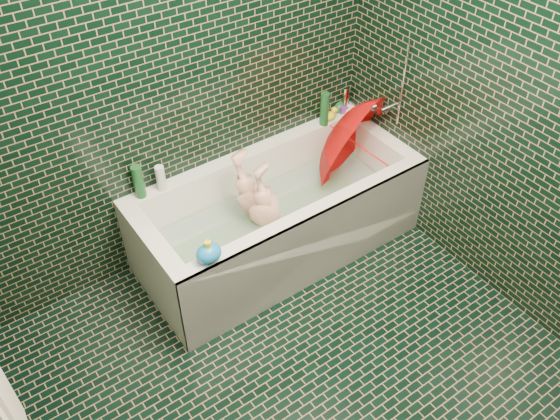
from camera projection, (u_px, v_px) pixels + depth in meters
floor at (322, 404)px, 2.96m from camera, size 2.80×2.80×0.00m
wall_back at (161, 66)px, 2.97m from camera, size 2.80×0.00×2.80m
bathtub at (279, 224)px, 3.62m from camera, size 1.70×0.75×0.55m
bath_mat at (278, 229)px, 3.67m from camera, size 1.35×0.47×0.01m
water at (278, 212)px, 3.57m from camera, size 1.48×0.53×0.00m
faucet at (388, 104)px, 3.60m from camera, size 0.18×0.19×0.55m
child at (266, 217)px, 3.52m from camera, size 1.00×0.44×0.43m
umbrella at (367, 151)px, 3.62m from camera, size 0.90×0.96×0.89m
soap_bottle_a at (352, 114)px, 3.92m from camera, size 0.12×0.12×0.25m
soap_bottle_b at (347, 113)px, 3.92m from camera, size 0.10×0.10×0.19m
soap_bottle_c at (344, 112)px, 3.93m from camera, size 0.14×0.14×0.17m
bottle_right_tall at (324, 109)px, 3.75m from camera, size 0.07×0.07×0.23m
bottle_right_pump at (346, 99)px, 3.89m from camera, size 0.05×0.05×0.17m
bottle_left_tall at (139, 182)px, 3.23m from camera, size 0.08×0.08×0.20m
bottle_left_short at (161, 178)px, 3.29m from camera, size 0.05×0.05×0.16m
rubber_duck at (330, 115)px, 3.83m from camera, size 0.11×0.09×0.09m
bath_toy at (209, 253)px, 2.90m from camera, size 0.14×0.12×0.13m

